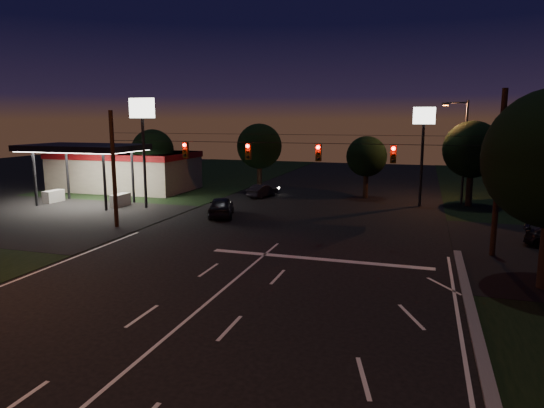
% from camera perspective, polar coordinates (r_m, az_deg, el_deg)
% --- Properties ---
extents(ground, '(140.00, 140.00, 0.00)m').
position_cam_1_polar(ground, '(17.16, -13.44, -15.88)').
color(ground, black).
rests_on(ground, ground).
extents(cross_street_left, '(20.00, 16.00, 0.02)m').
position_cam_1_polar(cross_street_left, '(41.20, -26.12, -1.43)').
color(cross_street_left, black).
rests_on(cross_street_left, ground).
extents(stop_bar, '(12.00, 0.50, 0.01)m').
position_cam_1_polar(stop_bar, '(26.26, 5.42, -6.45)').
color(stop_bar, silver).
rests_on(stop_bar, ground).
extents(utility_pole_right, '(0.30, 0.30, 9.00)m').
position_cam_1_polar(utility_pole_right, '(29.38, 24.45, -5.56)').
color(utility_pole_right, black).
rests_on(utility_pole_right, ground).
extents(utility_pole_left, '(0.28, 0.28, 8.00)m').
position_cam_1_polar(utility_pole_left, '(35.41, -17.78, -2.60)').
color(utility_pole_left, black).
rests_on(utility_pole_left, ground).
extents(signal_span, '(24.00, 0.40, 1.56)m').
position_cam_1_polar(signal_span, '(29.35, 1.26, 6.24)').
color(signal_span, black).
rests_on(signal_span, ground).
extents(gas_station, '(14.20, 16.10, 5.25)m').
position_cam_1_polar(gas_station, '(53.13, -17.13, 4.08)').
color(gas_station, gray).
rests_on(gas_station, ground).
extents(pole_sign_left_near, '(2.20, 0.30, 9.10)m').
position_cam_1_polar(pole_sign_left_near, '(41.56, -14.99, 9.03)').
color(pole_sign_left_near, black).
rests_on(pole_sign_left_near, ground).
extents(pole_sign_right, '(1.80, 0.30, 8.40)m').
position_cam_1_polar(pole_sign_right, '(43.18, 17.37, 7.95)').
color(pole_sign_right, black).
rests_on(pole_sign_right, ground).
extents(street_light_right_far, '(2.20, 0.35, 9.00)m').
position_cam_1_polar(street_light_right_far, '(45.33, 21.44, 6.53)').
color(street_light_right_far, black).
rests_on(street_light_right_far, ground).
extents(tree_far_a, '(4.20, 4.20, 6.42)m').
position_cam_1_polar(tree_far_a, '(50.66, -13.77, 6.10)').
color(tree_far_a, black).
rests_on(tree_far_a, ground).
extents(tree_far_b, '(4.60, 4.60, 6.98)m').
position_cam_1_polar(tree_far_b, '(50.05, -1.43, 6.74)').
color(tree_far_b, black).
rests_on(tree_far_b, ground).
extents(tree_far_c, '(3.80, 3.80, 5.86)m').
position_cam_1_polar(tree_far_c, '(46.69, 11.09, 5.46)').
color(tree_far_c, black).
rests_on(tree_far_c, ground).
extents(tree_far_d, '(4.80, 4.80, 7.30)m').
position_cam_1_polar(tree_far_d, '(44.54, 22.49, 5.88)').
color(tree_far_d, black).
rests_on(tree_far_d, ground).
extents(car_oncoming_a, '(3.18, 4.86, 1.54)m').
position_cam_1_polar(car_oncoming_a, '(37.49, -6.02, -0.30)').
color(car_oncoming_a, black).
rests_on(car_oncoming_a, ground).
extents(car_oncoming_b, '(2.23, 3.90, 1.22)m').
position_cam_1_polar(car_oncoming_b, '(46.68, -1.12, 1.57)').
color(car_oncoming_b, black).
rests_on(car_oncoming_b, ground).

